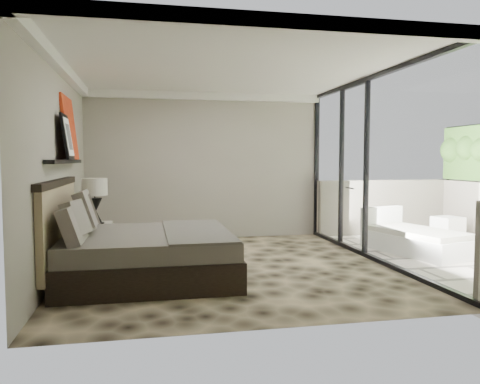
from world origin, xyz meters
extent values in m
plane|color=black|center=(0.00, 0.00, 0.00)|extent=(5.00, 5.00, 0.00)
cube|color=silver|center=(0.00, 0.00, 2.79)|extent=(4.50, 5.00, 0.02)
cube|color=gray|center=(0.00, 2.49, 1.40)|extent=(4.50, 0.02, 2.80)
cube|color=gray|center=(-2.24, 0.00, 1.40)|extent=(0.02, 5.00, 2.80)
cube|color=white|center=(2.25, 0.00, 1.40)|extent=(0.08, 5.00, 2.80)
cube|color=beige|center=(3.75, 0.00, -0.06)|extent=(3.00, 5.00, 0.12)
cube|color=black|center=(-2.18, 0.10, 1.50)|extent=(0.12, 2.20, 0.05)
cube|color=black|center=(-1.10, -0.43, 0.18)|extent=(2.14, 2.03, 0.37)
cube|color=#605D50|center=(-1.10, -0.43, 0.48)|extent=(2.08, 1.97, 0.22)
cube|color=#494640|center=(-0.49, -0.43, 0.59)|extent=(0.81, 2.01, 0.03)
cube|color=#856E54|center=(-2.20, -0.43, 0.71)|extent=(0.08, 2.13, 1.02)
cube|color=black|center=(-1.93, 1.19, 0.26)|extent=(0.55, 0.55, 0.51)
cone|color=black|center=(-1.92, 1.13, 0.62)|extent=(0.22, 0.22, 0.20)
cone|color=black|center=(-1.92, 1.13, 0.82)|extent=(0.22, 0.22, 0.20)
cylinder|color=beige|center=(-1.92, 1.13, 1.10)|extent=(0.39, 0.39, 0.27)
cube|color=#B45A0F|center=(-2.19, 0.59, 1.97)|extent=(0.13, 0.90, 0.90)
cube|color=black|center=(-2.14, 0.03, 1.82)|extent=(0.11, 0.50, 0.60)
cube|color=silver|center=(4.45, 1.33, 0.22)|extent=(0.53, 0.53, 0.45)
cube|color=white|center=(3.21, 0.38, 0.15)|extent=(1.29, 1.90, 0.30)
cube|color=beige|center=(3.21, 0.38, 0.35)|extent=(1.22, 1.79, 0.09)
cube|color=white|center=(3.00, 1.17, 0.49)|extent=(0.87, 0.35, 0.38)
camera|label=1|loc=(-1.13, -6.48, 1.53)|focal=35.00mm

